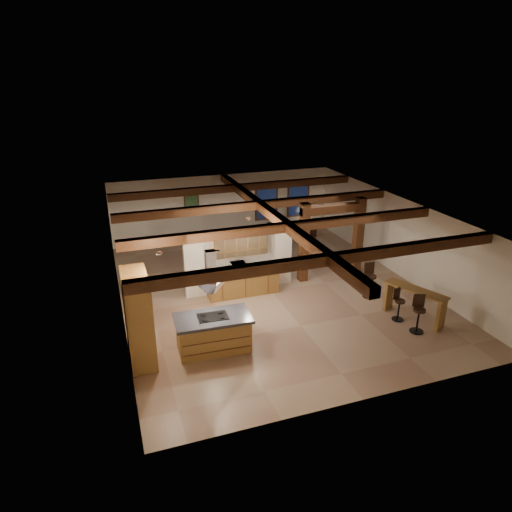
{
  "coord_description": "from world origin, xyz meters",
  "views": [
    {
      "loc": [
        -5.17,
        -13.28,
        7.07
      ],
      "look_at": [
        -0.4,
        0.5,
        1.18
      ],
      "focal_mm": 32.0,
      "sensor_mm": 36.0,
      "label": 1
    }
  ],
  "objects": [
    {
      "name": "bar_stool_a",
      "position": [
        3.08,
        -3.85,
        0.58
      ],
      "size": [
        0.43,
        0.44,
        1.14
      ],
      "color": "black",
      "rests_on": "ground"
    },
    {
      "name": "pantry_cabinet",
      "position": [
        -4.67,
        -2.6,
        1.2
      ],
      "size": [
        0.67,
        1.6,
        2.4
      ],
      "color": "olive",
      "rests_on": "ground"
    },
    {
      "name": "partition_wall",
      "position": [
        -1.0,
        0.5,
        1.1
      ],
      "size": [
        3.8,
        0.18,
        2.2
      ],
      "primitive_type": "cube",
      "color": "white",
      "rests_on": "ground"
    },
    {
      "name": "upper_display_cabinet",
      "position": [
        -1.0,
        0.31,
        1.85
      ],
      "size": [
        1.8,
        0.36,
        0.95
      ],
      "color": "olive",
      "rests_on": "partition_wall"
    },
    {
      "name": "bar_counter",
      "position": [
        3.42,
        -3.21,
        0.68
      ],
      "size": [
        1.21,
        1.97,
        1.02
      ],
      "color": "olive",
      "rests_on": "ground"
    },
    {
      "name": "range_hood",
      "position": [
        -2.77,
        -2.81,
        1.78
      ],
      "size": [
        1.1,
        1.1,
        1.4
      ],
      "color": "silver",
      "rests_on": "room_walls"
    },
    {
      "name": "ground",
      "position": [
        0.0,
        0.0,
        0.0
      ],
      "size": [
        12.0,
        12.0,
        0.0
      ],
      "primitive_type": "plane",
      "color": "tan",
      "rests_on": "ground"
    },
    {
      "name": "sofa",
      "position": [
        3.08,
        5.41,
        0.34
      ],
      "size": [
        2.49,
        1.76,
        0.68
      ],
      "primitive_type": "imported",
      "rotation": [
        0.0,
        0.0,
        2.73
      ],
      "color": "black",
      "rests_on": "ground"
    },
    {
      "name": "microwave",
      "position": [
        -1.18,
        0.11,
        1.07
      ],
      "size": [
        0.49,
        0.33,
        0.27
      ],
      "primitive_type": "imported",
      "rotation": [
        0.0,
        0.0,
        3.16
      ],
      "color": "#B1B1B6",
      "rests_on": "back_counter"
    },
    {
      "name": "table_lamp",
      "position": [
        3.86,
        5.51,
        0.85
      ],
      "size": [
        0.31,
        0.31,
        0.37
      ],
      "color": "black",
      "rests_on": "side_table"
    },
    {
      "name": "dining_table",
      "position": [
        0.24,
        2.58,
        0.32
      ],
      "size": [
        2.06,
        1.56,
        0.64
      ],
      "primitive_type": "imported",
      "rotation": [
        0.0,
        0.0,
        -0.33
      ],
      "color": "#381C0E",
      "rests_on": "ground"
    },
    {
      "name": "room_walls",
      "position": [
        0.0,
        0.0,
        1.78
      ],
      "size": [
        12.0,
        12.0,
        12.0
      ],
      "color": "white",
      "rests_on": "ground"
    },
    {
      "name": "bar_stool_b",
      "position": [
        2.96,
        -3.07,
        0.52
      ],
      "size": [
        0.37,
        0.38,
        1.02
      ],
      "color": "black",
      "rests_on": "ground"
    },
    {
      "name": "kitchen_island",
      "position": [
        -2.77,
        -2.81,
        0.51
      ],
      "size": [
        2.1,
        1.18,
        1.02
      ],
      "color": "olive",
      "rests_on": "ground"
    },
    {
      "name": "framed_art",
      "position": [
        -1.5,
        5.94,
        1.7
      ],
      "size": [
        0.65,
        0.05,
        0.85
      ],
      "color": "#3B1D0E",
      "rests_on": "room_walls"
    },
    {
      "name": "side_table",
      "position": [
        3.86,
        5.51,
        0.3
      ],
      "size": [
        0.49,
        0.49,
        0.59
      ],
      "primitive_type": "cube",
      "rotation": [
        0.0,
        0.0,
        -0.03
      ],
      "color": "#3B1D0E",
      "rests_on": "ground"
    },
    {
      "name": "recessed_cans",
      "position": [
        -2.53,
        -1.93,
        2.87
      ],
      "size": [
        3.16,
        2.46,
        0.03
      ],
      "color": "silver",
      "rests_on": "room_walls"
    },
    {
      "name": "dining_chairs",
      "position": [
        0.24,
        2.58,
        0.62
      ],
      "size": [
        2.48,
        2.48,
        1.23
      ],
      "color": "#3B1D0E",
      "rests_on": "ground"
    },
    {
      "name": "back_counter",
      "position": [
        -1.0,
        0.11,
        0.48
      ],
      "size": [
        2.5,
        0.66,
        0.94
      ],
      "color": "olive",
      "rests_on": "ground"
    },
    {
      "name": "ceiling_beams",
      "position": [
        0.0,
        0.0,
        2.76
      ],
      "size": [
        10.0,
        12.0,
        0.28
      ],
      "color": "#3B1D0E",
      "rests_on": "room_walls"
    },
    {
      "name": "back_windows",
      "position": [
        2.8,
        5.93,
        1.5
      ],
      "size": [
        2.7,
        0.07,
        1.7
      ],
      "color": "#3B1D0E",
      "rests_on": "room_walls"
    },
    {
      "name": "bar_stool_c",
      "position": [
        2.97,
        -1.44,
        0.61
      ],
      "size": [
        0.42,
        0.43,
        1.2
      ],
      "color": "black",
      "rests_on": "ground"
    },
    {
      "name": "timber_posts",
      "position": [
        2.5,
        0.5,
        1.76
      ],
      "size": [
        2.5,
        0.3,
        2.9
      ],
      "color": "#3B1D0E",
      "rests_on": "ground"
    }
  ]
}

